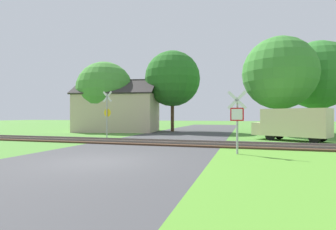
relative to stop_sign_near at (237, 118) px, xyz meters
The scene contains 12 objects.
ground_plane 6.37m from the stop_sign_near, 145.07° to the right, with size 160.00×160.00×0.00m, color #4C8433.
road_asphalt 5.52m from the stop_sign_near, 163.21° to the right, with size 8.21×80.00×0.01m, color #424244.
grass_verge 6.12m from the stop_sign_near, 69.51° to the right, with size 6.00×20.00×0.01m, color #54912D.
rail_track 6.21m from the stop_sign_near, 147.21° to the left, with size 60.00×2.60×0.22m.
stop_sign_near is the anchor object (origin of this frame).
crossing_sign_far 11.76m from the stop_sign_near, 149.00° to the left, with size 0.87×0.19×3.70m.
house 19.29m from the stop_sign_near, 133.33° to the left, with size 9.60×7.18×5.77m.
tree_left 20.34m from the stop_sign_near, 136.96° to the left, with size 6.35×6.35×7.76m.
tree_center 17.91m from the stop_sign_near, 115.21° to the left, with size 6.16×6.16×8.96m.
tree_right 13.68m from the stop_sign_near, 75.51° to the left, with size 6.43×6.43×8.75m.
tree_far 18.64m from the stop_sign_near, 66.49° to the left, with size 6.69×6.69×9.12m.
mail_truck 8.36m from the stop_sign_near, 64.95° to the left, with size 5.18×4.00×2.24m.
Camera 1 is at (5.38, -8.83, 1.76)m, focal length 28.00 mm.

